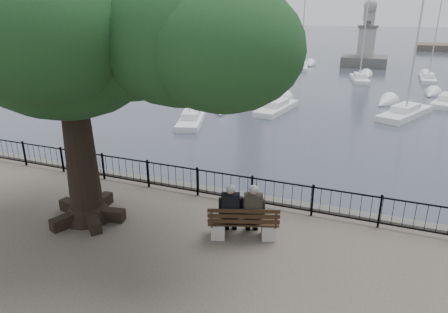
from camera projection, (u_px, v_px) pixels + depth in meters
The scene contains 14 objects.
harbor at pixel (229, 207), 14.40m from camera, with size 260.00×260.00×1.20m.
railing at pixel (224, 185), 13.60m from camera, with size 22.06×0.06×1.00m.
bench at pixel (243, 226), 11.38m from camera, with size 2.09×1.23×1.06m.
person_left at pixel (231, 212), 11.36m from camera, with size 0.67×0.92×1.68m.
person_right at pixel (253, 212), 11.34m from camera, with size 0.67×0.92×1.68m.
tree at pixel (92, 27), 10.45m from camera, with size 10.72×7.48×8.75m.
lion_monument at pixel (366, 50), 54.14m from camera, with size 5.83×5.83×8.64m.
sailboat_a at pixel (192, 118), 27.01m from camera, with size 2.98×5.43×10.70m.
sailboat_b at pixel (277, 106), 30.15m from camera, with size 2.28×5.65×11.68m.
sailboat_c at pixel (405, 112), 28.55m from camera, with size 3.97×6.19×11.13m.
sailboat_d at pixel (448, 101), 32.31m from camera, with size 3.05×5.58×9.74m.
sailboat_f at pixel (360, 78), 42.97m from camera, with size 2.52×5.61×11.89m.
sailboat_g at pixel (428, 78), 43.00m from camera, with size 1.45×5.08×9.10m.
sailboat_h at pixel (301, 66), 51.90m from camera, with size 2.57×6.03×13.01m.
Camera 1 is at (4.56, -9.06, 6.16)m, focal length 32.00 mm.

